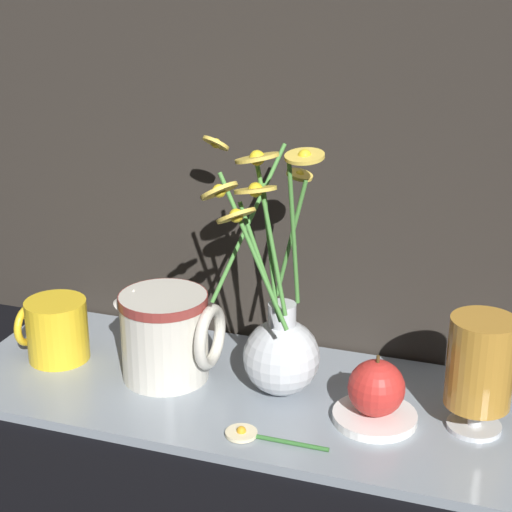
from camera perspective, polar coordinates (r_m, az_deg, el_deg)
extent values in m
plane|color=black|center=(1.06, -0.64, -9.46)|extent=(6.00, 6.00, 0.00)
cube|color=gray|center=(1.06, -0.64, -9.18)|extent=(0.72, 0.28, 0.01)
sphere|color=silver|center=(1.03, 1.71, -6.75)|extent=(0.09, 0.09, 0.09)
cylinder|color=silver|center=(1.01, 1.74, -4.11)|extent=(0.03, 0.03, 0.03)
cylinder|color=#4C8E3D|center=(0.96, 2.51, 1.57)|extent=(0.01, 0.03, 0.18)
cylinder|color=#EAC64C|center=(0.93, 3.33, 6.72)|extent=(0.05, 0.05, 0.01)
sphere|color=yellow|center=(0.93, 3.33, 6.72)|extent=(0.02, 0.02, 0.02)
cylinder|color=#4C8E3D|center=(0.95, 0.28, -0.38)|extent=(0.07, 0.04, 0.13)
cylinder|color=#EAC64C|center=(0.91, -1.33, 2.70)|extent=(0.06, 0.06, 0.03)
sphere|color=yellow|center=(0.91, -1.33, 2.70)|extent=(0.02, 0.02, 0.02)
cylinder|color=#4C8E3D|center=(0.97, 0.89, 0.49)|extent=(0.03, 0.03, 0.14)
cylinder|color=#EAC64C|center=(0.94, -0.03, 4.44)|extent=(0.07, 0.07, 0.02)
sphere|color=yellow|center=(0.94, -0.03, 4.44)|extent=(0.02, 0.02, 0.02)
cylinder|color=#4C8E3D|center=(0.99, 2.33, 1.07)|extent=(0.04, 0.01, 0.15)
cylinder|color=#EAC64C|center=(0.98, 2.93, 5.43)|extent=(0.04, 0.04, 0.01)
sphere|color=yellow|center=(0.98, 2.93, 5.43)|extent=(0.01, 0.01, 0.01)
cylinder|color=#4C8E3D|center=(0.94, -0.20, 0.32)|extent=(0.10, 0.05, 0.16)
cylinder|color=#EAC64C|center=(0.88, -2.43, 4.35)|extent=(0.05, 0.05, 0.03)
sphere|color=yellow|center=(0.88, -2.43, 4.35)|extent=(0.01, 0.01, 0.01)
cylinder|color=#4C8E3D|center=(1.01, -0.49, 2.23)|extent=(0.06, 0.11, 0.17)
cylinder|color=#EAC64C|center=(1.03, -2.70, 7.52)|extent=(0.04, 0.04, 0.02)
sphere|color=yellow|center=(1.03, -2.70, 7.52)|extent=(0.01, 0.01, 0.01)
cylinder|color=#4C8E3D|center=(0.95, 0.96, 1.44)|extent=(0.05, 0.02, 0.19)
cylinder|color=#EAC64C|center=(0.91, 0.07, 6.56)|extent=(0.06, 0.06, 0.02)
sphere|color=yellow|center=(0.91, 0.07, 6.56)|extent=(0.02, 0.02, 0.02)
cylinder|color=yellow|center=(1.14, -13.15, -4.86)|extent=(0.08, 0.08, 0.08)
torus|color=yellow|center=(1.16, -15.04, -4.51)|extent=(0.01, 0.06, 0.06)
cylinder|color=beige|center=(1.07, -6.02, -5.26)|extent=(0.11, 0.11, 0.11)
cylinder|color=maroon|center=(1.05, -6.13, -2.83)|extent=(0.11, 0.11, 0.01)
torus|color=beige|center=(1.04, -2.99, -5.31)|extent=(0.01, 0.08, 0.08)
cone|color=beige|center=(1.07, -8.35, -2.70)|extent=(0.04, 0.03, 0.04)
cylinder|color=silver|center=(1.01, 14.34, -10.81)|extent=(0.06, 0.06, 0.01)
cylinder|color=silver|center=(1.01, 14.43, -10.03)|extent=(0.02, 0.02, 0.03)
cylinder|color=#B77F2D|center=(0.97, 14.77, -6.75)|extent=(0.07, 0.07, 0.10)
cylinder|color=white|center=(1.00, 7.92, -10.58)|extent=(0.10, 0.10, 0.01)
sphere|color=red|center=(0.98, 8.03, -8.71)|extent=(0.07, 0.07, 0.07)
cylinder|color=#4C3819|center=(0.96, 8.14, -6.82)|extent=(0.00, 0.00, 0.01)
cylinder|color=#336B2D|center=(0.95, 1.91, -12.26)|extent=(0.10, 0.01, 0.01)
cylinder|color=beige|center=(0.97, -0.98, -11.73)|extent=(0.04, 0.04, 0.00)
sphere|color=gold|center=(0.97, -0.98, -11.58)|extent=(0.01, 0.01, 0.01)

